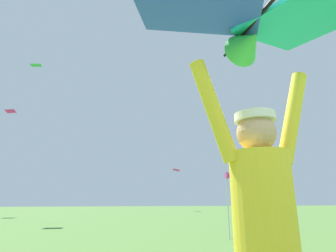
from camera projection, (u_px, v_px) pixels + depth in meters
kite_flyer_person at (265, 233)px, 1.45m from camera, size 0.81×0.35×1.92m
held_stunt_kite at (252, 18)px, 1.73m from camera, size 1.80×0.97×0.40m
distant_kite_green_high_right at (36, 65)px, 20.33m from camera, size 1.05×1.05×0.23m
distant_kite_magenta_mid_left at (176, 170)px, 33.37m from camera, size 1.12×1.13×0.34m
distant_kite_white_overhead_distant at (247, 19)px, 21.58m from camera, size 1.18×0.85×1.45m
distant_kite_magenta_mid_right at (11, 111)px, 25.82m from camera, size 1.17×1.18×0.24m
marker_flag at (230, 180)px, 8.65m from camera, size 0.30×0.24×2.02m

